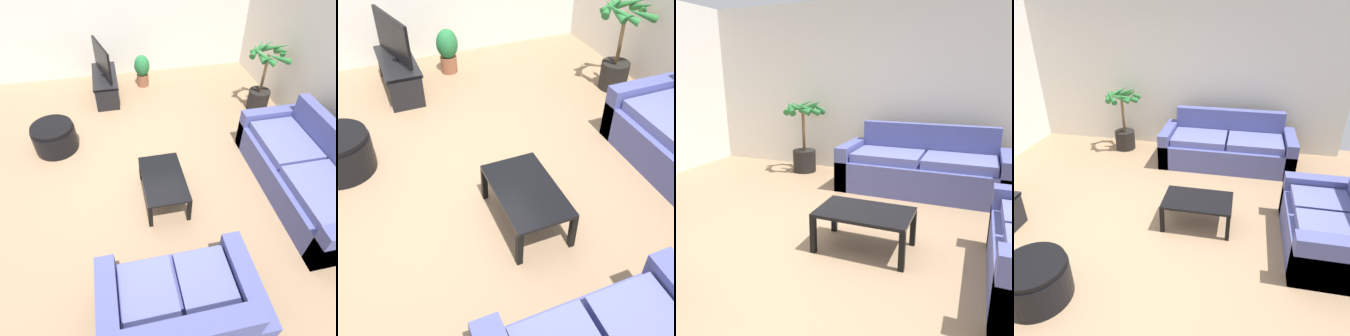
% 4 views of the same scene
% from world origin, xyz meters
% --- Properties ---
extents(ground_plane, '(6.60, 6.60, 0.00)m').
position_xyz_m(ground_plane, '(0.00, 0.00, 0.00)').
color(ground_plane, '#937556').
extents(tv_stand, '(1.10, 0.45, 0.44)m').
position_xyz_m(tv_stand, '(-2.07, -0.15, 0.29)').
color(tv_stand, black).
rests_on(tv_stand, ground).
extents(tv, '(0.93, 0.27, 0.57)m').
position_xyz_m(tv, '(-2.07, -0.15, 0.74)').
color(tv, black).
rests_on(tv, tv_stand).
extents(coffee_table, '(0.87, 0.53, 0.39)m').
position_xyz_m(coffee_table, '(0.72, 0.44, 0.33)').
color(coffee_table, black).
rests_on(coffee_table, ground).
extents(potted_palm, '(0.71, 0.71, 1.21)m').
position_xyz_m(potted_palm, '(-1.05, 2.55, 0.54)').
color(potted_palm, black).
rests_on(potted_palm, ground).
extents(potted_plant_small, '(0.30, 0.30, 0.63)m').
position_xyz_m(potted_plant_small, '(-2.35, 0.60, 0.35)').
color(potted_plant_small, brown).
rests_on(potted_plant_small, ground).
extents(ottoman, '(0.66, 0.66, 0.43)m').
position_xyz_m(ottoman, '(-0.63, -1.02, 0.21)').
color(ottoman, black).
rests_on(ottoman, ground).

